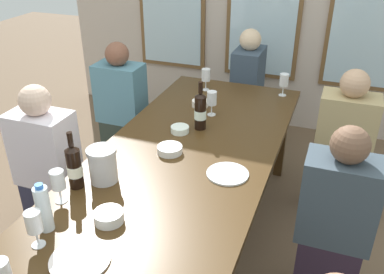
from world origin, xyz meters
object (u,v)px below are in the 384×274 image
(wine_bottle_0, at_px, (200,111))
(wine_glass_2, at_px, (34,223))
(white_plate_0, at_px, (80,259))
(wine_glass_1, at_px, (284,81))
(wine_bottle_3, at_px, (74,166))
(seated_person_3, at_px, (334,225))
(wine_glass_4, at_px, (206,76))
(dining_table, at_px, (177,174))
(tasting_bowl_0, at_px, (109,217))
(tasting_bowl_3, at_px, (200,103))
(seated_person_4, at_px, (122,111))
(seated_person_5, at_px, (342,149))
(metal_pitcher, at_px, (103,165))
(tasting_bowl_2, at_px, (180,129))
(wine_glass_6, at_px, (1,273))
(wine_glass_3, at_px, (58,181))
(white_plate_1, at_px, (228,174))
(wine_glass_0, at_px, (212,99))
(seated_person_2, at_px, (48,171))
(seated_person_6, at_px, (247,92))
(water_bottle, at_px, (44,208))
(tasting_bowl_1, at_px, (170,149))

(wine_bottle_0, relative_size, wine_glass_2, 1.85)
(white_plate_0, distance_m, wine_glass_1, 2.09)
(wine_bottle_3, distance_m, seated_person_3, 1.39)
(white_plate_0, bearing_deg, wine_glass_4, 93.49)
(dining_table, distance_m, wine_glass_2, 0.87)
(tasting_bowl_0, distance_m, tasting_bowl_3, 1.36)
(seated_person_4, distance_m, seated_person_5, 1.76)
(metal_pitcher, height_order, tasting_bowl_2, metal_pitcher)
(white_plate_0, height_order, wine_glass_6, wine_glass_6)
(wine_glass_3, xyz_separation_m, seated_person_4, (-0.48, 1.44, -0.34))
(wine_bottle_3, xyz_separation_m, tasting_bowl_2, (0.27, 0.74, -0.10))
(wine_glass_1, xyz_separation_m, seated_person_4, (-1.26, -0.29, -0.34))
(white_plate_1, bearing_deg, wine_bottle_3, -151.72)
(wine_glass_0, height_order, wine_glass_4, same)
(dining_table, distance_m, wine_glass_6, 1.10)
(seated_person_2, height_order, seated_person_6, same)
(tasting_bowl_2, height_order, water_bottle, water_bottle)
(tasting_bowl_3, bearing_deg, water_bottle, -97.32)
(metal_pitcher, height_order, wine_glass_1, metal_pitcher)
(wine_bottle_0, distance_m, wine_bottle_3, 0.92)
(tasting_bowl_2, bearing_deg, wine_bottle_3, -110.11)
(water_bottle, relative_size, wine_glass_6, 1.38)
(tasting_bowl_0, xyz_separation_m, wine_glass_4, (-0.10, 1.68, 0.09))
(tasting_bowl_1, bearing_deg, seated_person_2, -169.23)
(wine_glass_1, distance_m, seated_person_4, 1.34)
(tasting_bowl_3, relative_size, wine_glass_0, 0.69)
(white_plate_1, height_order, tasting_bowl_1, tasting_bowl_1)
(tasting_bowl_1, xyz_separation_m, wine_glass_2, (-0.22, -0.91, 0.10))
(seated_person_3, bearing_deg, wine_bottle_0, 154.78)
(wine_glass_2, bearing_deg, dining_table, 68.99)
(seated_person_6, bearing_deg, wine_bottle_0, -91.13)
(wine_glass_2, distance_m, seated_person_3, 1.49)
(white_plate_1, distance_m, seated_person_2, 1.20)
(water_bottle, bearing_deg, metal_pitcher, 84.81)
(tasting_bowl_0, distance_m, seated_person_4, 1.70)
(wine_glass_1, bearing_deg, seated_person_4, -167.23)
(tasting_bowl_2, height_order, seated_person_5, seated_person_5)
(tasting_bowl_2, xyz_separation_m, wine_glass_6, (-0.10, -1.44, 0.10))
(wine_glass_0, bearing_deg, wine_glass_6, -96.92)
(wine_bottle_3, distance_m, wine_glass_4, 1.50)
(wine_glass_6, bearing_deg, wine_glass_3, 106.90)
(metal_pitcher, distance_m, tasting_bowl_0, 0.35)
(metal_pitcher, height_order, wine_bottle_0, wine_bottle_0)
(wine_glass_2, relative_size, seated_person_6, 0.16)
(tasting_bowl_0, bearing_deg, seated_person_4, 117.42)
(wine_bottle_0, height_order, wine_glass_4, wine_bottle_0)
(white_plate_1, distance_m, wine_glass_2, 1.01)
(seated_person_4, relative_size, seated_person_5, 1.00)
(wine_glass_1, bearing_deg, tasting_bowl_3, -141.91)
(wine_glass_1, bearing_deg, wine_glass_0, -127.56)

